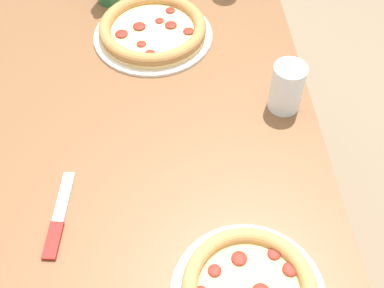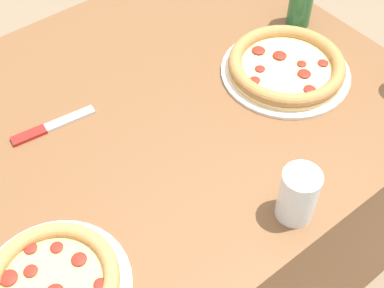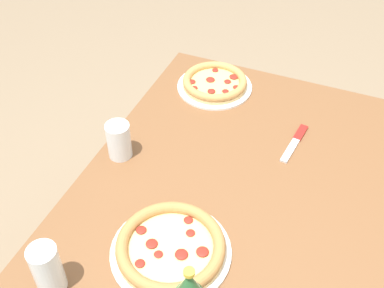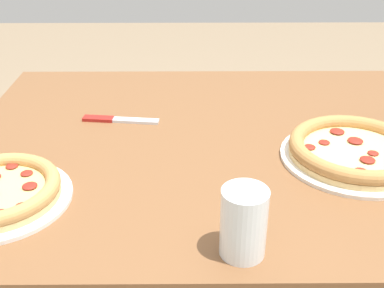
{
  "view_description": "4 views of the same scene",
  "coord_description": "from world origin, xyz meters",
  "px_view_note": "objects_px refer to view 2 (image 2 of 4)",
  "views": [
    {
      "loc": [
        -0.69,
        -0.12,
        1.55
      ],
      "look_at": [
        -0.09,
        -0.17,
        0.78
      ],
      "focal_mm": 45.0,
      "sensor_mm": 36.0,
      "label": 1
    },
    {
      "loc": [
        -0.46,
        -0.7,
        1.61
      ],
      "look_at": [
        -0.04,
        -0.17,
        0.81
      ],
      "focal_mm": 50.0,
      "sensor_mm": 36.0,
      "label": 2
    },
    {
      "loc": [
        0.92,
        0.22,
        1.77
      ],
      "look_at": [
        -0.01,
        -0.17,
        0.83
      ],
      "focal_mm": 45.0,
      "sensor_mm": 36.0,
      "label": 3
    },
    {
      "loc": [
        -0.05,
        -0.97,
        1.26
      ],
      "look_at": [
        -0.04,
        -0.17,
        0.83
      ],
      "focal_mm": 45.0,
      "sensor_mm": 36.0,
      "label": 4
    }
  ],
  "objects_px": {
    "pizza_salami": "(53,284)",
    "knife": "(50,127)",
    "pizza_margherita": "(286,67)",
    "glass_orange_juice": "(298,196)"
  },
  "relations": [
    {
      "from": "glass_orange_juice",
      "to": "knife",
      "type": "xyz_separation_m",
      "value": [
        -0.26,
        0.48,
        -0.05
      ]
    },
    {
      "from": "knife",
      "to": "glass_orange_juice",
      "type": "bearing_deg",
      "value": -61.63
    },
    {
      "from": "pizza_margherita",
      "to": "knife",
      "type": "relative_size",
      "value": 1.61
    },
    {
      "from": "pizza_margherita",
      "to": "pizza_salami",
      "type": "bearing_deg",
      "value": -168.2
    },
    {
      "from": "pizza_salami",
      "to": "knife",
      "type": "bearing_deg",
      "value": 62.72
    },
    {
      "from": "pizza_salami",
      "to": "glass_orange_juice",
      "type": "distance_m",
      "value": 0.45
    },
    {
      "from": "pizza_salami",
      "to": "knife",
      "type": "height_order",
      "value": "pizza_salami"
    },
    {
      "from": "pizza_salami",
      "to": "knife",
      "type": "xyz_separation_m",
      "value": [
        0.17,
        0.33,
        -0.02
      ]
    },
    {
      "from": "glass_orange_juice",
      "to": "knife",
      "type": "relative_size",
      "value": 0.61
    },
    {
      "from": "pizza_margherita",
      "to": "glass_orange_juice",
      "type": "bearing_deg",
      "value": -132.45
    }
  ]
}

